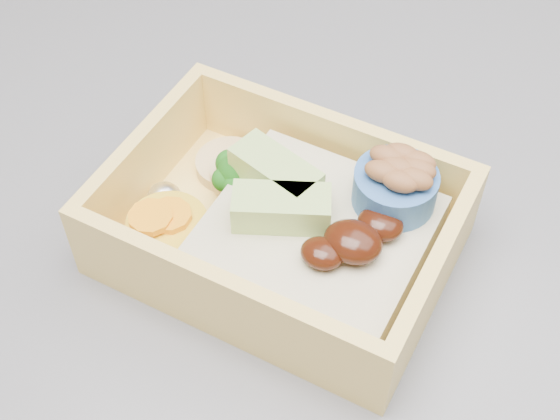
% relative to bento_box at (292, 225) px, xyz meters
% --- Properties ---
extents(bento_box, '(0.21, 0.16, 0.07)m').
position_rel_bento_box_xyz_m(bento_box, '(0.00, 0.00, 0.00)').
color(bento_box, '#FDD468').
rests_on(bento_box, island).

